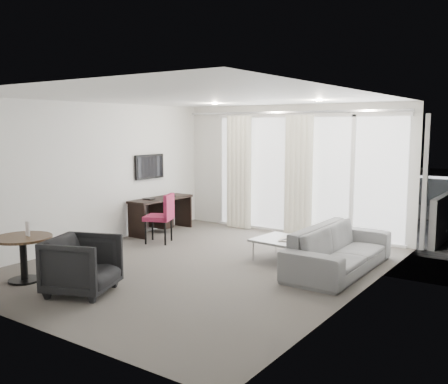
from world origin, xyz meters
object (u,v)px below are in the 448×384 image
Objects in this scene: desk at (161,215)px; rattan_chair_b at (380,211)px; round_table at (24,259)px; rattan_chair_a at (363,206)px; tub_armchair at (82,265)px; sofa at (339,249)px; coffee_table at (281,249)px; desk_chair at (158,218)px.

desk is 4.60m from rattan_chair_b.
rattan_chair_a is at bearing 69.20° from round_table.
round_table is at bearing 75.26° from tub_armchair.
rattan_chair_b is (0.45, -0.23, -0.03)m from rattan_chair_a.
rattan_chair_b is at bearing 65.16° from round_table.
rattan_chair_b is at bearing -38.49° from tub_armchair.
tub_armchair reaches higher than round_table.
rattan_chair_a reaches higher than tub_armchair.
sofa is at bearing -89.34° from rattan_chair_a.
rattan_chair_b is (3.63, 2.83, 0.03)m from desk.
sofa is at bearing -60.81° from tub_armchair.
tub_armchair is at bearing -63.39° from desk.
coffee_table is 3.61m from rattan_chair_a.
rattan_chair_b is (1.89, 6.30, 0.01)m from tub_armchair.
round_table is 1.03× the size of rattan_chair_b.
rattan_chair_a is at bearing 43.94° from desk.
sofa is at bearing -73.86° from rattan_chair_b.
rattan_chair_b is (-0.46, 3.39, 0.06)m from sofa.
rattan_chair_a reaches higher than rattan_chair_b.
desk_chair is 1.10× the size of rattan_chair_a.
desk_chair reaches higher than round_table.
coffee_table is 1.02× the size of rattan_chair_b.
desk is at bearing 82.19° from sofa.
tub_armchair reaches higher than coffee_table.
rattan_chair_b reaches higher than tub_armchair.
tub_armchair reaches higher than desk.
desk_chair is 2.51m from coffee_table.
desk_chair is at bearing 93.05° from sofa.
round_table is at bearing 131.45° from sofa.
desk_chair reaches higher than coffee_table.
tub_armchair is 1.04× the size of coffee_table.
desk is 4.13m from sofa.
desk is 1.79× the size of rattan_chair_a.
sofa is 3.74m from rattan_chair_a.
sofa is (2.35, 2.90, -0.04)m from tub_armchair.
rattan_chair_b is (3.02, 3.58, -0.07)m from desk_chair.
coffee_table is at bearing 88.68° from sofa.
round_table is (0.05, -2.85, -0.14)m from desk_chair.
desk_chair reaches higher than rattan_chair_a.
sofa is 2.70× the size of rattan_chair_a.
coffee_table is 1.01m from sofa.
desk_chair is 1.12× the size of tub_armchair.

